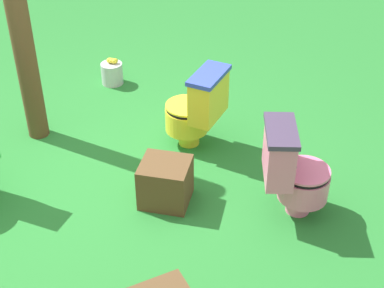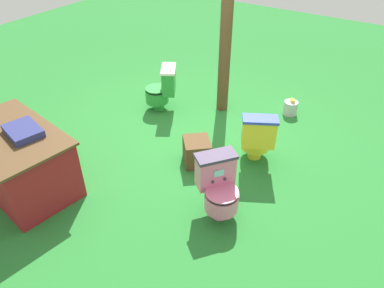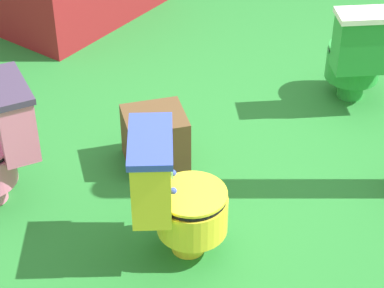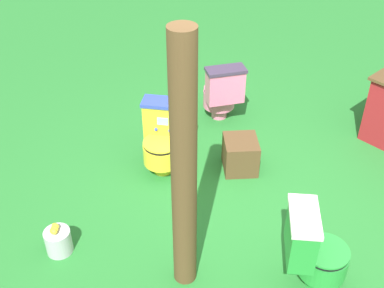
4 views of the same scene
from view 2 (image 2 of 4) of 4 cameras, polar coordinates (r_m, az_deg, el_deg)
name	(u,v)px [view 2 (image 2 of 4)]	position (r m, az deg, el deg)	size (l,w,h in m)	color
ground	(191,136)	(5.38, -0.14, 1.22)	(14.00, 14.00, 0.00)	#26752D
toilet_yellow	(257,137)	(4.79, 10.09, 1.07)	(0.59, 0.62, 0.73)	yellow
toilet_green	(162,89)	(5.90, -4.66, 8.59)	(0.63, 0.60, 0.73)	green
toilet_pink	(219,187)	(3.98, 4.18, -6.67)	(0.64, 0.62, 0.73)	pink
vendor_table	(18,160)	(4.75, -25.43, -2.27)	(1.58, 1.09, 0.85)	maroon
wooden_post	(225,47)	(5.64, 5.19, 14.86)	(0.18, 0.18, 2.11)	brown
small_crate	(197,152)	(4.79, 0.75, -1.18)	(0.36, 0.33, 0.34)	brown
lemon_bucket	(290,107)	(6.07, 15.09, 5.51)	(0.22, 0.22, 0.28)	#B7B7BF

